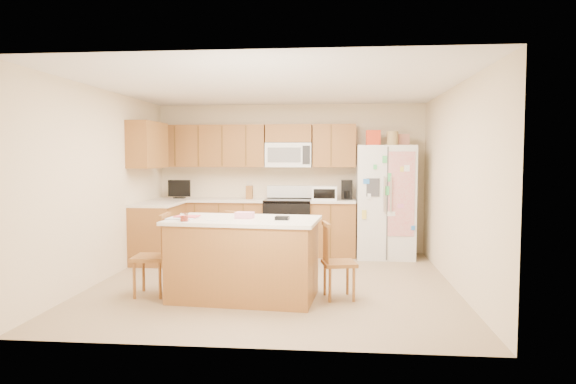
# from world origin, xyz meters

# --- Properties ---
(ground) EXTENTS (4.50, 4.50, 0.00)m
(ground) POSITION_xyz_m (0.00, 0.00, 0.00)
(ground) COLOR #927B5B
(ground) RESTS_ON ground
(room_shell) EXTENTS (4.60, 4.60, 2.52)m
(room_shell) POSITION_xyz_m (0.00, 0.00, 1.44)
(room_shell) COLOR beige
(room_shell) RESTS_ON ground
(cabinetry) EXTENTS (3.36, 1.56, 2.15)m
(cabinetry) POSITION_xyz_m (-0.98, 1.79, 0.91)
(cabinetry) COLOR brown
(cabinetry) RESTS_ON ground
(stove) EXTENTS (0.76, 0.65, 1.13)m
(stove) POSITION_xyz_m (0.00, 1.94, 0.47)
(stove) COLOR black
(stove) RESTS_ON ground
(refrigerator) EXTENTS (0.90, 0.79, 2.04)m
(refrigerator) POSITION_xyz_m (1.57, 1.87, 0.92)
(refrigerator) COLOR white
(refrigerator) RESTS_ON ground
(island) EXTENTS (1.76, 1.12, 1.01)m
(island) POSITION_xyz_m (-0.26, -0.71, 0.46)
(island) COLOR brown
(island) RESTS_ON ground
(windsor_chair_left) EXTENTS (0.42, 0.44, 0.96)m
(windsor_chair_left) POSITION_xyz_m (-1.34, -0.69, 0.46)
(windsor_chair_left) COLOR brown
(windsor_chair_left) RESTS_ON ground
(windsor_chair_back) EXTENTS (0.52, 0.51, 0.94)m
(windsor_chair_back) POSITION_xyz_m (-0.37, -0.07, 0.45)
(windsor_chair_back) COLOR brown
(windsor_chair_back) RESTS_ON ground
(windsor_chair_right) EXTENTS (0.43, 0.45, 0.88)m
(windsor_chair_right) POSITION_xyz_m (0.80, -0.64, 0.42)
(windsor_chair_right) COLOR brown
(windsor_chair_right) RESTS_ON ground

